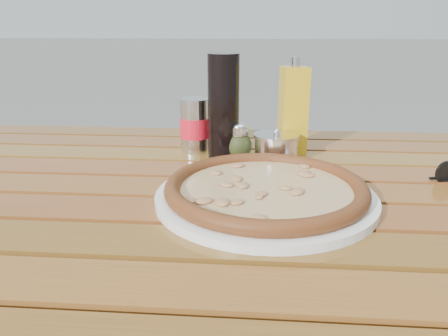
# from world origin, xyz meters

# --- Properties ---
(table) EXTENTS (1.40, 0.90, 0.75)m
(table) POSITION_xyz_m (0.00, -0.00, 0.67)
(table) COLOR #331B0B
(table) RESTS_ON ground
(plate) EXTENTS (0.38, 0.38, 0.01)m
(plate) POSITION_xyz_m (0.07, -0.06, 0.76)
(plate) COLOR white
(plate) RESTS_ON table
(pizza) EXTENTS (0.39, 0.39, 0.03)m
(pizza) POSITION_xyz_m (0.07, -0.06, 0.77)
(pizza) COLOR beige
(pizza) RESTS_ON plate
(pepper_shaker) EXTENTS (0.07, 0.07, 0.08)m
(pepper_shaker) POSITION_xyz_m (-0.01, 0.18, 0.79)
(pepper_shaker) COLOR #B73615
(pepper_shaker) RESTS_ON table
(oregano_shaker) EXTENTS (0.07, 0.07, 0.08)m
(oregano_shaker) POSITION_xyz_m (0.02, 0.17, 0.79)
(oregano_shaker) COLOR #344019
(oregano_shaker) RESTS_ON table
(dark_bottle) EXTENTS (0.08, 0.08, 0.22)m
(dark_bottle) POSITION_xyz_m (-0.01, 0.18, 0.86)
(dark_bottle) COLOR black
(dark_bottle) RESTS_ON table
(soda_can) EXTENTS (0.08, 0.08, 0.12)m
(soda_can) POSITION_xyz_m (-0.08, 0.23, 0.81)
(soda_can) COLOR silver
(soda_can) RESTS_ON table
(olive_oil_cruet) EXTENTS (0.06, 0.06, 0.21)m
(olive_oil_cruet) POSITION_xyz_m (0.14, 0.24, 0.85)
(olive_oil_cruet) COLOR gold
(olive_oil_cruet) RESTS_ON table
(parmesan_tin) EXTENTS (0.13, 0.13, 0.07)m
(parmesan_tin) POSITION_xyz_m (0.10, 0.16, 0.78)
(parmesan_tin) COLOR white
(parmesan_tin) RESTS_ON table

